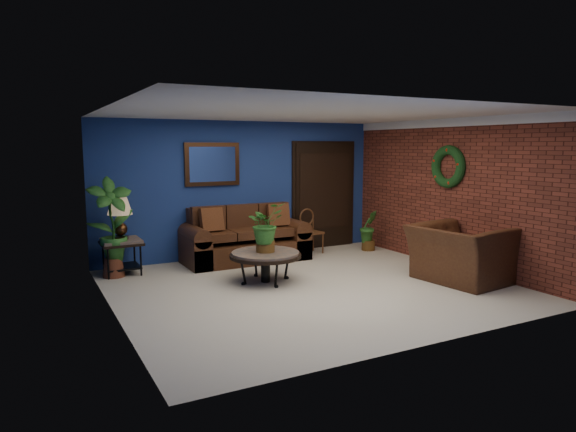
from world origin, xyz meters
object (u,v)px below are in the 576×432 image
armchair (460,254)px  sofa (244,242)px  side_chair (310,228)px  table_lamp (120,213)px  coffee_table (265,256)px  end_table (121,247)px

armchair → sofa: bearing=31.9°
side_chair → table_lamp: bearing=175.0°
sofa → table_lamp: table_lamp is taller
coffee_table → table_lamp: 2.44m
sofa → side_chair: 1.39m
end_table → table_lamp: table_lamp is taller
table_lamp → armchair: bearing=-32.7°
coffee_table → end_table: bearing=140.7°
sofa → end_table: (-2.14, -0.03, 0.11)m
sofa → coffee_table: bearing=-101.1°
coffee_table → table_lamp: (-1.84, 1.50, 0.58)m
sofa → armchair: bearing=-51.4°
coffee_table → side_chair: side_chair is taller
sofa → table_lamp: 2.24m
end_table → armchair: 5.29m
coffee_table → table_lamp: bearing=140.7°
sofa → armchair: size_ratio=1.67×
end_table → table_lamp: size_ratio=0.97×
armchair → side_chair: bearing=10.9°
side_chair → armchair: (0.93, -2.92, -0.05)m
table_lamp → armchair: table_lamp is taller
table_lamp → side_chair: size_ratio=0.76×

